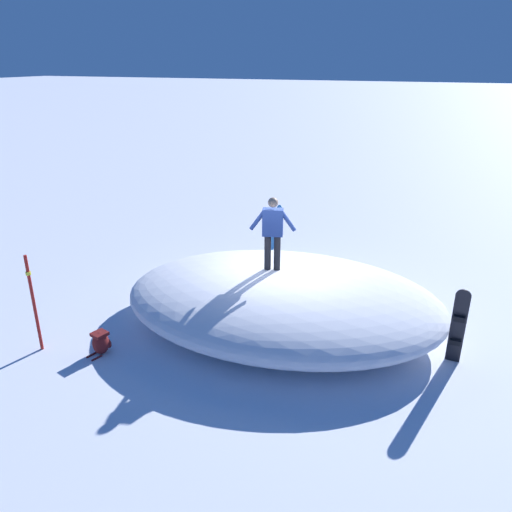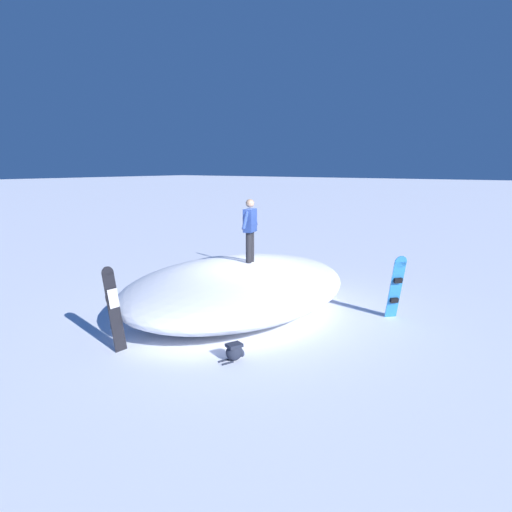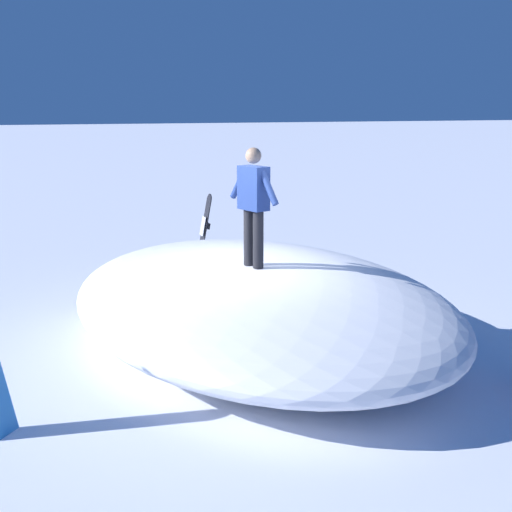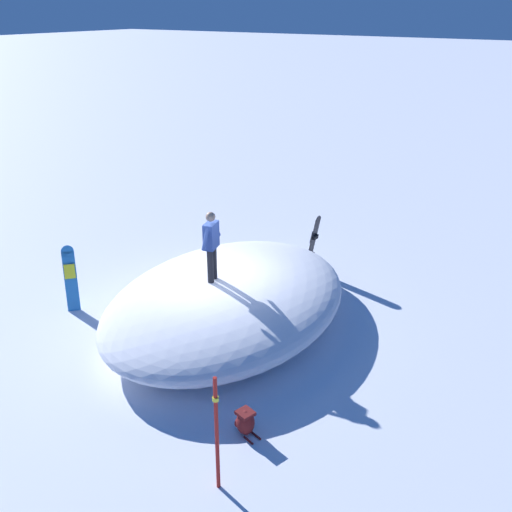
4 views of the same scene
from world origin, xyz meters
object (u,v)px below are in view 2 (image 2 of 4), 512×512
Objects in this scene: snowboard_secondary_upright at (114,307)px; backpack_far at (235,352)px; backpack_near at (233,267)px; trail_marker_pole at (247,237)px; snowboard_primary_upright at (396,286)px; snowboarder_standing at (250,227)px.

snowboard_secondary_upright is 3.13× the size of backpack_far.
backpack_near reaches higher than backpack_far.
trail_marker_pole reaches higher than backpack_far.
snowboard_primary_upright is 6.22m from snowboard_secondary_upright.
snowboard_secondary_upright is at bearing 82.39° from snowboarder_standing.
snowboarder_standing is 1.02× the size of snowboard_primary_upright.
snowboarder_standing is 4.85m from trail_marker_pole.
trail_marker_pole is at bearing -74.77° from backpack_near.
backpack_far is at bearing -157.54° from snowboard_secondary_upright.
snowboarder_standing is at bearing -97.61° from snowboard_secondary_upright.
snowboard_primary_upright is at bearing -112.04° from backpack_far.
snowboarder_standing is 3.81m from backpack_far.
snowboard_primary_upright is at bearing 166.52° from backpack_near.
backpack_far is (-4.31, 5.39, -0.07)m from backpack_near.
trail_marker_pole is (4.63, -6.59, 0.87)m from backpack_far.
snowboard_secondary_upright reaches higher than backpack_far.
backpack_near is at bearing -13.48° from snowboard_primary_upright.
backpack_far is (-1.73, 2.84, -1.87)m from snowboarder_standing.
backpack_near is 0.26× the size of trail_marker_pole.
snowboard_primary_upright is at bearing 157.29° from trail_marker_pole.
snowboarder_standing is at bearing 18.82° from snowboard_primary_upright.
snowboard_primary_upright is 2.94× the size of backpack_near.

